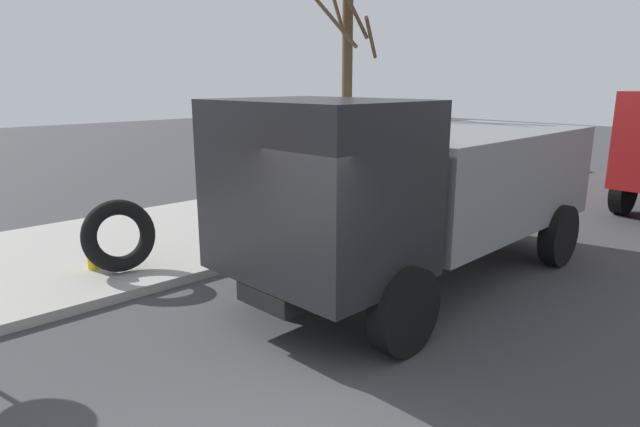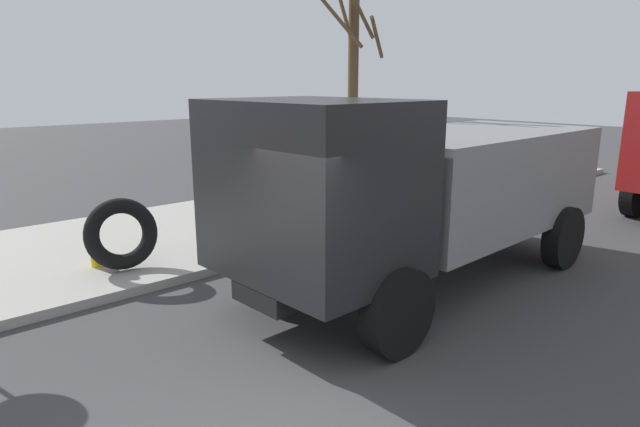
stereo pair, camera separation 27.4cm
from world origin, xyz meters
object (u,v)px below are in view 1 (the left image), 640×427
(dump_truck_gray, at_px, (422,186))
(bare_tree, at_px, (347,88))
(fire_hydrant, at_px, (91,245))
(loose_tire, at_px, (119,236))

(dump_truck_gray, relative_size, bare_tree, 1.30)
(fire_hydrant, relative_size, dump_truck_gray, 0.11)
(fire_hydrant, bearing_deg, loose_tire, -54.63)
(bare_tree, bearing_deg, fire_hydrant, 179.61)
(loose_tire, relative_size, bare_tree, 0.22)
(dump_truck_gray, bearing_deg, loose_tire, 135.33)
(loose_tire, distance_m, dump_truck_gray, 4.97)
(fire_hydrant, bearing_deg, bare_tree, -0.39)
(dump_truck_gray, distance_m, bare_tree, 4.67)
(loose_tire, xyz_separation_m, bare_tree, (5.73, 0.38, 2.30))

